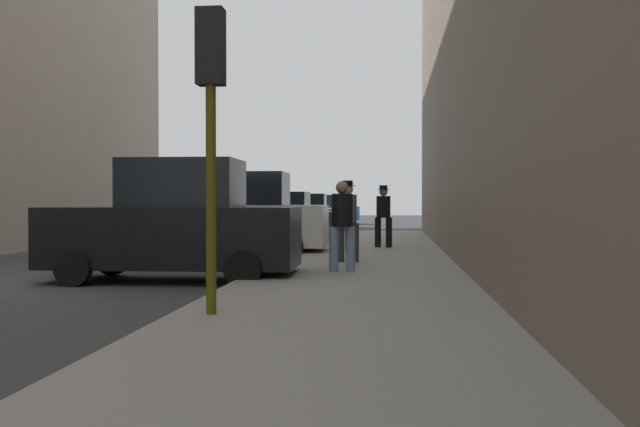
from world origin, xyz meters
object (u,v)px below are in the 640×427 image
object	(u,v)px
parked_white_van	(242,218)
pedestrian_with_beanie	(348,217)
parked_dark_green_sedan	(276,219)
traffic_light	(211,93)
fire_hydrant	(312,237)
parked_blue_sedan	(327,211)
parked_black_suv	(175,225)
parked_silver_sedan	(316,212)
parked_gray_coupe	(301,215)
pedestrian_with_fedora	(383,213)
pedestrian_in_tan_coat	(343,215)
pedestrian_in_jeans	(342,221)

from	to	relation	value
parked_white_van	pedestrian_with_beanie	world-z (taller)	parked_white_van
parked_dark_green_sedan	pedestrian_with_beanie	xyz separation A→B (m)	(3.03, -9.05, 0.29)
traffic_light	pedestrian_with_beanie	size ratio (longest dim) A/B	2.03
pedestrian_with_beanie	fire_hydrant	bearing A→B (deg)	107.12
parked_blue_sedan	pedestrian_with_beanie	xyz separation A→B (m)	(3.03, -28.70, 0.29)
parked_black_suv	parked_silver_sedan	size ratio (longest dim) A/B	1.10
parked_black_suv	parked_gray_coupe	bearing A→B (deg)	90.00
fire_hydrant	pedestrian_with_beanie	world-z (taller)	pedestrian_with_beanie
parked_white_van	pedestrian_with_fedora	size ratio (longest dim) A/B	2.59
parked_dark_green_sedan	parked_silver_sedan	distance (m)	13.55
parked_gray_coupe	parked_blue_sedan	distance (m)	12.87
parked_gray_coupe	traffic_light	world-z (taller)	traffic_light
parked_black_suv	pedestrian_with_beanie	size ratio (longest dim) A/B	2.61
pedestrian_with_beanie	parked_white_van	bearing A→B (deg)	132.46
fire_hydrant	traffic_light	bearing A→B (deg)	-89.75
fire_hydrant	pedestrian_in_tan_coat	world-z (taller)	pedestrian_in_tan_coat
fire_hydrant	pedestrian_in_tan_coat	size ratio (longest dim) A/B	0.41
parked_black_suv	parked_blue_sedan	distance (m)	31.41
parked_silver_sedan	fire_hydrant	size ratio (longest dim) A/B	5.97
parked_white_van	pedestrian_in_tan_coat	world-z (taller)	parked_white_van
parked_white_van	pedestrian_in_jeans	size ratio (longest dim) A/B	2.69
parked_white_van	parked_dark_green_sedan	size ratio (longest dim) A/B	1.09
fire_hydrant	pedestrian_in_jeans	xyz separation A→B (m)	(1.25, -6.05, 0.61)
parked_dark_green_sedan	parked_blue_sedan	xyz separation A→B (m)	(-0.00, 19.65, 0.00)
traffic_light	parked_black_suv	bearing A→B (deg)	112.09
parked_gray_coupe	pedestrian_with_beanie	distance (m)	16.12
parked_dark_green_sedan	traffic_light	size ratio (longest dim) A/B	1.18
parked_dark_green_sedan	parked_silver_sedan	bearing A→B (deg)	90.00
pedestrian_in_jeans	pedestrian_with_fedora	size ratio (longest dim) A/B	0.96
parked_black_suv	pedestrian_with_fedora	distance (m)	8.55
parked_black_suv	parked_dark_green_sedan	bearing A→B (deg)	90.00
parked_dark_green_sedan	parked_silver_sedan	world-z (taller)	same
parked_blue_sedan	pedestrian_in_tan_coat	xyz separation A→B (m)	(2.69, -25.16, 0.26)
parked_gray_coupe	pedestrian_in_tan_coat	bearing A→B (deg)	-77.67
parked_silver_sedan	traffic_light	size ratio (longest dim) A/B	1.17
parked_silver_sedan	traffic_light	world-z (taller)	traffic_light
fire_hydrant	pedestrian_in_jeans	world-z (taller)	pedestrian_in_jeans
parked_gray_coupe	fire_hydrant	bearing A→B (deg)	-81.34
parked_silver_sedan	pedestrian_in_tan_coat	world-z (taller)	pedestrian_in_tan_coat
parked_gray_coupe	pedestrian_with_beanie	size ratio (longest dim) A/B	2.38
parked_blue_sedan	pedestrian_in_jeans	xyz separation A→B (m)	(3.05, -30.76, 0.26)
fire_hydrant	pedestrian_with_fedora	world-z (taller)	pedestrian_with_fedora
parked_dark_green_sedan	fire_hydrant	size ratio (longest dim) A/B	6.02
parked_silver_sedan	pedestrian_with_fedora	world-z (taller)	pedestrian_with_fedora
parked_gray_coupe	fire_hydrant	size ratio (longest dim) A/B	6.00
parked_blue_sedan	pedestrian_in_jeans	distance (m)	30.92
pedestrian_with_beanie	parked_blue_sedan	bearing A→B (deg)	96.03
pedestrian_in_jeans	parked_black_suv	bearing A→B (deg)	-167.96
parked_silver_sedan	pedestrian_in_tan_coat	size ratio (longest dim) A/B	2.46
parked_silver_sedan	parked_blue_sedan	world-z (taller)	same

